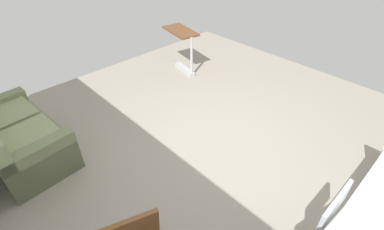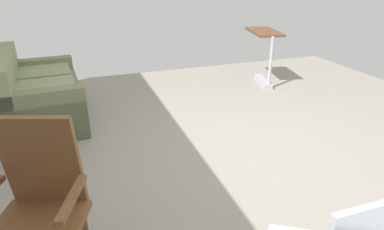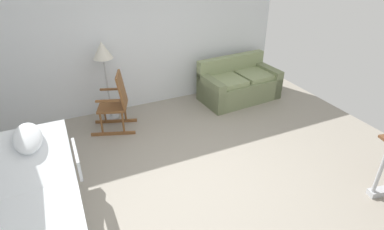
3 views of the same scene
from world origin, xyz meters
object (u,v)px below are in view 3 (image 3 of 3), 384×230
object	(u,v)px
rocking_chair	(116,103)
floor_lamp	(103,56)
hospital_bed	(40,208)
couch	(239,85)

from	to	relation	value
rocking_chair	floor_lamp	xyz separation A→B (m)	(-0.04, 0.45, 0.72)
floor_lamp	hospital_bed	bearing A→B (deg)	-119.11
couch	rocking_chair	xyz separation A→B (m)	(-2.60, -0.16, 0.20)
hospital_bed	floor_lamp	xyz separation A→B (m)	(1.28, 2.30, 0.93)
couch	floor_lamp	bearing A→B (deg)	173.73
couch	hospital_bed	bearing A→B (deg)	-152.88
hospital_bed	rocking_chair	world-z (taller)	rocking_chair
hospital_bed	rocking_chair	distance (m)	2.28
hospital_bed	couch	distance (m)	4.41
hospital_bed	floor_lamp	bearing A→B (deg)	60.89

